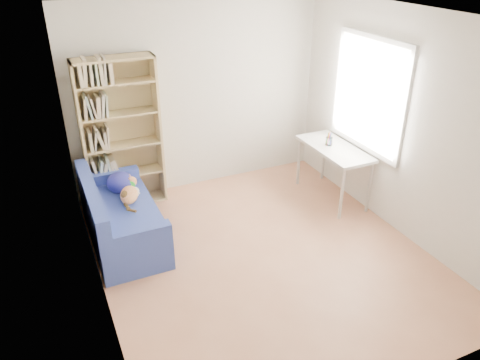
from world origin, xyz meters
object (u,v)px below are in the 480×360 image
object	(u,v)px
desk	(334,153)
pen_cup	(329,140)
bookshelf	(122,141)
sofa	(120,218)

from	to	relation	value
desk	pen_cup	size ratio (longest dim) A/B	6.44
bookshelf	desk	xyz separation A→B (m)	(2.58, -1.00, -0.24)
bookshelf	pen_cup	bearing A→B (deg)	-19.52
desk	bookshelf	bearing A→B (deg)	158.77
desk	pen_cup	bearing A→B (deg)	107.30
sofa	desk	world-z (taller)	sofa
bookshelf	pen_cup	world-z (taller)	bookshelf
pen_cup	desk	bearing A→B (deg)	-72.70
bookshelf	desk	world-z (taller)	bookshelf
sofa	desk	distance (m)	2.88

